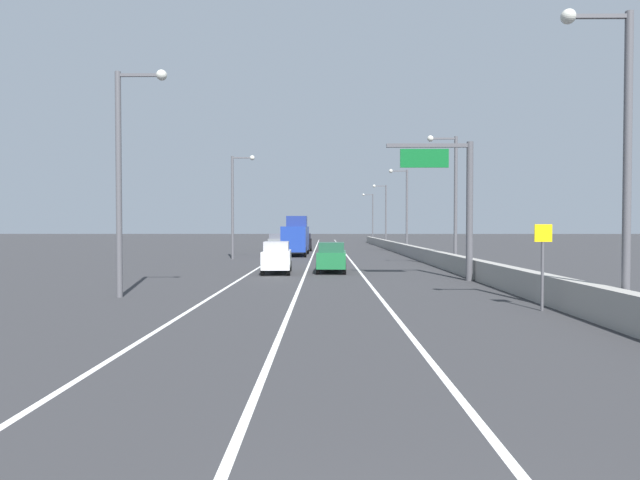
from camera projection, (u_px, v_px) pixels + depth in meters
name	position (u px, v px, depth m)	size (l,w,h in m)	color
ground_plane	(331.00, 250.00, 66.81)	(320.00, 320.00, 0.00)	#2D2D30
lane_stripe_left	(281.00, 254.00, 57.85)	(0.16, 130.00, 0.00)	silver
lane_stripe_center	(313.00, 254.00, 57.82)	(0.16, 130.00, 0.00)	silver
lane_stripe_right	(346.00, 254.00, 57.80)	(0.16, 130.00, 0.00)	silver
jersey_barrier_right	(430.00, 257.00, 42.74)	(0.60, 120.00, 1.10)	gray
overhead_sign_gantry	(456.00, 193.00, 28.89)	(4.68, 0.36, 7.50)	#47474C
speed_advisory_sign	(543.00, 260.00, 18.51)	(0.60, 0.11, 3.00)	#4C4C51
lamp_post_right_near	(618.00, 143.00, 15.91)	(2.14, 0.44, 9.35)	#4C4C51
lamp_post_right_second	(452.00, 191.00, 37.77)	(2.14, 0.44, 9.35)	#4C4C51
lamp_post_right_third	(404.00, 205.00, 59.63)	(2.14, 0.44, 9.35)	#4C4C51
lamp_post_right_fourth	(384.00, 211.00, 81.49)	(2.14, 0.44, 9.35)	#4C4C51
lamp_post_right_fifth	(371.00, 214.00, 103.35)	(2.14, 0.44, 9.35)	#4C4C51
lamp_post_left_near	(125.00, 166.00, 22.05)	(2.14, 0.44, 9.35)	#4C4C51
lamp_post_left_mid	(235.00, 199.00, 48.28)	(2.14, 0.44, 9.35)	#4C4C51
car_blue_0	(290.00, 238.00, 91.78)	(2.00, 4.63, 1.96)	#1E389E
car_black_1	(304.00, 242.00, 65.74)	(1.96, 4.37, 2.12)	black
car_green_2	(332.00, 257.00, 34.45)	(2.00, 4.55, 1.93)	#196033
car_white_3	(277.00, 257.00, 33.59)	(1.93, 4.31, 2.01)	white
car_gray_4	(276.00, 242.00, 66.02)	(2.07, 4.41, 2.09)	slate
box_truck	(296.00, 237.00, 54.84)	(2.55, 7.99, 4.06)	navy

